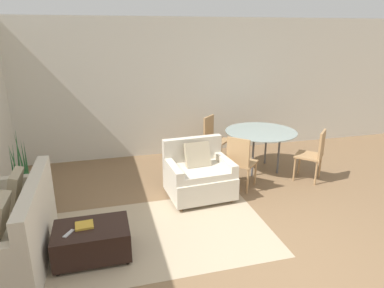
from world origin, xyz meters
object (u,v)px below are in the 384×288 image
(dining_table, at_px, (261,135))
(dining_chair_near_left, at_px, (240,159))
(ottoman, at_px, (92,241))
(tv_remote_primary, at_px, (69,233))
(dining_chair_far_left, at_px, (213,136))
(armchair, at_px, (199,175))
(potted_plant, at_px, (24,191))
(dining_chair_near_right, at_px, (315,152))
(book_stack, at_px, (84,225))
(couch, at_px, (10,236))

(dining_table, height_order, dining_chair_near_left, dining_chair_near_left)
(ottoman, xyz_separation_m, tv_remote_primary, (-0.23, -0.07, 0.18))
(ottoman, xyz_separation_m, dining_chair_far_left, (2.31, 2.60, 0.31))
(ottoman, height_order, dining_chair_near_left, dining_chair_near_left)
(armchair, height_order, ottoman, armchair)
(potted_plant, distance_m, dining_table, 4.01)
(dining_table, relative_size, dining_chair_near_right, 1.44)
(dining_table, distance_m, dining_chair_near_right, 0.98)
(armchair, bearing_deg, tv_remote_primary, -145.95)
(potted_plant, relative_size, dining_chair_far_left, 1.32)
(book_stack, bearing_deg, dining_table, 31.35)
(armchair, relative_size, potted_plant, 0.86)
(dining_table, distance_m, dining_chair_near_left, 0.98)
(dining_table, bearing_deg, tv_remote_primary, -148.42)
(armchair, xyz_separation_m, dining_table, (1.40, 0.75, 0.34))
(potted_plant, relative_size, dining_chair_near_left, 1.32)
(couch, distance_m, dining_table, 4.27)
(potted_plant, height_order, dining_chair_near_right, potted_plant)
(potted_plant, distance_m, dining_chair_near_right, 4.66)
(potted_plant, xyz_separation_m, dining_chair_near_left, (3.28, -0.26, 0.27))
(dining_table, relative_size, dining_chair_far_left, 1.44)
(armchair, relative_size, dining_chair_far_left, 1.13)
(dining_chair_far_left, bearing_deg, dining_chair_near_right, -45.00)
(dining_chair_far_left, bearing_deg, armchair, -116.46)
(ottoman, distance_m, dining_chair_far_left, 3.49)
(ottoman, bearing_deg, dining_chair_near_right, 18.46)
(potted_plant, height_order, dining_chair_near_left, potted_plant)
(armchair, xyz_separation_m, ottoman, (-1.60, -1.17, -0.14))
(armchair, bearing_deg, dining_chair_near_left, 4.95)
(couch, distance_m, armchair, 2.67)
(book_stack, distance_m, dining_table, 3.60)
(tv_remote_primary, xyz_separation_m, dining_chair_far_left, (2.54, 2.67, 0.13))
(book_stack, height_order, dining_chair_near_left, dining_chair_near_left)
(ottoman, bearing_deg, armchair, 36.09)
(tv_remote_primary, xyz_separation_m, dining_table, (3.23, 1.98, 0.30))
(tv_remote_primary, height_order, potted_plant, potted_plant)
(armchair, bearing_deg, couch, -157.51)
(armchair, distance_m, dining_chair_near_left, 0.73)
(couch, bearing_deg, armchair, 22.49)
(dining_chair_near_left, bearing_deg, couch, -161.18)
(tv_remote_primary, bearing_deg, dining_chair_near_right, 18.38)
(couch, bearing_deg, dining_table, 24.58)
(armchair, relative_size, ottoman, 1.22)
(book_stack, xyz_separation_m, dining_table, (3.07, 1.87, 0.29))
(dining_table, distance_m, dining_chair_far_left, 0.98)
(dining_chair_near_left, bearing_deg, potted_plant, 175.49)
(armchair, distance_m, dining_chair_near_right, 2.09)
(couch, relative_size, dining_chair_near_right, 1.89)
(book_stack, relative_size, tv_remote_primary, 1.33)
(couch, height_order, dining_chair_near_left, couch)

